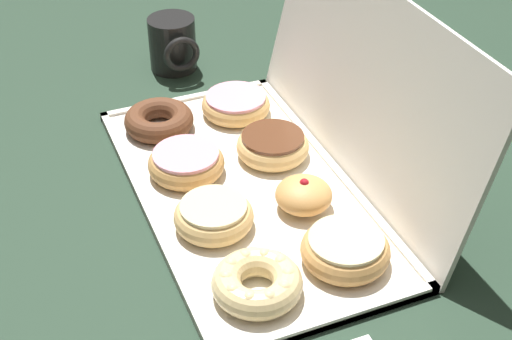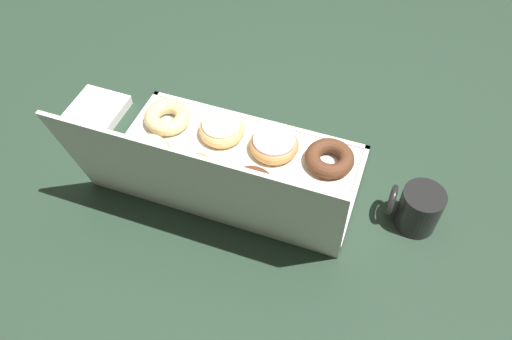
% 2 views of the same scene
% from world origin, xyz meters
% --- Properties ---
extents(ground_plane, '(3.00, 3.00, 0.00)m').
position_xyz_m(ground_plane, '(0.00, 0.00, 0.00)').
color(ground_plane, '#233828').
extents(donut_box, '(0.57, 0.31, 0.01)m').
position_xyz_m(donut_box, '(0.00, 0.00, 0.01)').
color(donut_box, silver).
rests_on(donut_box, ground).
extents(box_lid_open, '(0.57, 0.07, 0.29)m').
position_xyz_m(box_lid_open, '(0.00, 0.19, 0.14)').
color(box_lid_open, silver).
rests_on(box_lid_open, ground).
extents(chocolate_cake_ring_donut_0, '(0.12, 0.12, 0.04)m').
position_xyz_m(chocolate_cake_ring_donut_0, '(-0.21, -0.07, 0.03)').
color(chocolate_cake_ring_donut_0, '#59331E').
rests_on(chocolate_cake_ring_donut_0, donut_box).
extents(pink_frosted_donut_1, '(0.12, 0.12, 0.04)m').
position_xyz_m(pink_frosted_donut_1, '(-0.07, -0.07, 0.03)').
color(pink_frosted_donut_1, tan).
rests_on(pink_frosted_donut_1, donut_box).
extents(glazed_ring_donut_2, '(0.11, 0.11, 0.04)m').
position_xyz_m(glazed_ring_donut_2, '(0.06, -0.07, 0.03)').
color(glazed_ring_donut_2, '#E5B770').
rests_on(glazed_ring_donut_2, donut_box).
extents(cruller_donut_3, '(0.12, 0.12, 0.04)m').
position_xyz_m(cruller_donut_3, '(0.21, -0.07, 0.03)').
color(cruller_donut_3, '#EACC8C').
rests_on(cruller_donut_3, donut_box).
extents(pink_frosted_donut_4, '(0.12, 0.12, 0.04)m').
position_xyz_m(pink_frosted_donut_4, '(-0.20, 0.06, 0.03)').
color(pink_frosted_donut_4, tan).
rests_on(pink_frosted_donut_4, donut_box).
extents(chocolate_frosted_donut_5, '(0.12, 0.12, 0.04)m').
position_xyz_m(chocolate_frosted_donut_5, '(-0.06, 0.07, 0.03)').
color(chocolate_frosted_donut_5, '#E5B770').
rests_on(chocolate_frosted_donut_5, donut_box).
extents(jelly_filled_donut_6, '(0.08, 0.08, 0.05)m').
position_xyz_m(jelly_filled_donut_6, '(0.07, 0.06, 0.03)').
color(jelly_filled_donut_6, tan).
rests_on(jelly_filled_donut_6, donut_box).
extents(glazed_ring_donut_7, '(0.12, 0.12, 0.04)m').
position_xyz_m(glazed_ring_donut_7, '(0.20, 0.06, 0.03)').
color(glazed_ring_donut_7, tan).
rests_on(glazed_ring_donut_7, donut_box).
extents(coffee_mug, '(0.11, 0.09, 0.10)m').
position_xyz_m(coffee_mug, '(-0.42, 0.02, 0.05)').
color(coffee_mug, black).
rests_on(coffee_mug, ground).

